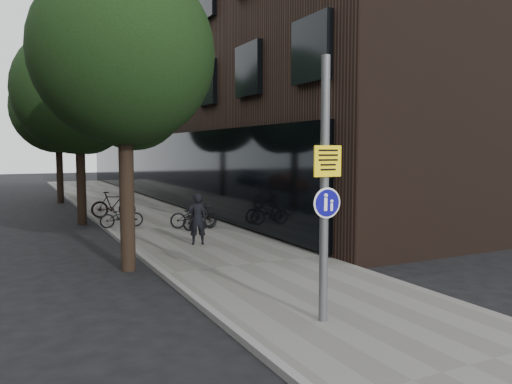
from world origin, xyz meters
TOP-DOWN VIEW (x-y plane):
  - ground at (0.00, 0.00)m, footprint 120.00×120.00m
  - sidewalk at (0.25, 10.00)m, footprint 4.50×60.00m
  - curb_edge at (-2.00, 10.00)m, footprint 0.15×60.00m
  - building_right_dark_brick at (8.50, 22.00)m, footprint 12.00×40.00m
  - street_tree_near at (-2.53, 4.64)m, footprint 4.40×4.40m
  - street_tree_mid at (-2.53, 13.14)m, footprint 5.00×5.00m
  - street_tree_far at (-2.53, 22.14)m, footprint 5.00×5.00m
  - signpost at (-0.52, -1.00)m, footprint 0.51×0.15m
  - pedestrian at (-0.10, 6.37)m, footprint 0.64×0.50m
  - parked_bike_facade_near at (0.87, 9.52)m, footprint 1.77×0.79m
  - parked_bike_facade_far at (0.93, 8.95)m, footprint 1.55×0.79m
  - parked_bike_curb_near at (-1.49, 10.77)m, footprint 1.59×0.61m
  - parked_bike_curb_far at (-1.28, 13.47)m, footprint 1.91×1.20m

SIDE VIEW (x-z plane):
  - ground at x=0.00m, z-range 0.00..0.00m
  - sidewalk at x=0.25m, z-range 0.00..0.12m
  - curb_edge at x=-2.00m, z-range 0.00..0.13m
  - parked_bike_curb_near at x=-1.49m, z-range 0.12..0.95m
  - parked_bike_facade_far at x=0.93m, z-range 0.12..1.01m
  - parked_bike_facade_near at x=0.87m, z-range 0.12..1.02m
  - parked_bike_curb_far at x=-1.28m, z-range 0.12..1.23m
  - pedestrian at x=-0.10m, z-range 0.12..1.68m
  - signpost at x=-0.52m, z-range 0.14..4.55m
  - street_tree_near at x=-2.53m, z-range 1.36..8.86m
  - street_tree_mid at x=-2.53m, z-range 1.21..9.01m
  - street_tree_far at x=-2.53m, z-range 1.21..9.01m
  - building_right_dark_brick at x=8.50m, z-range 0.00..18.00m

